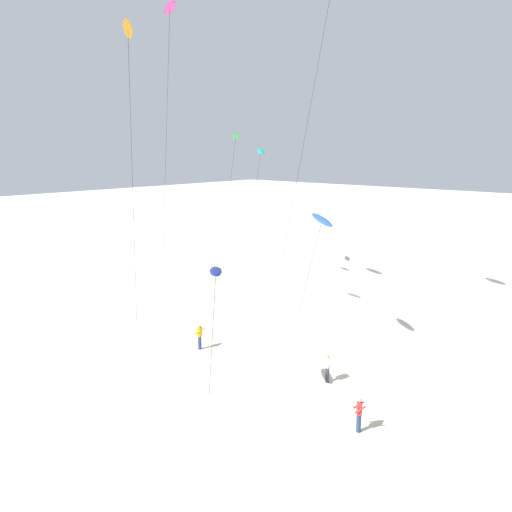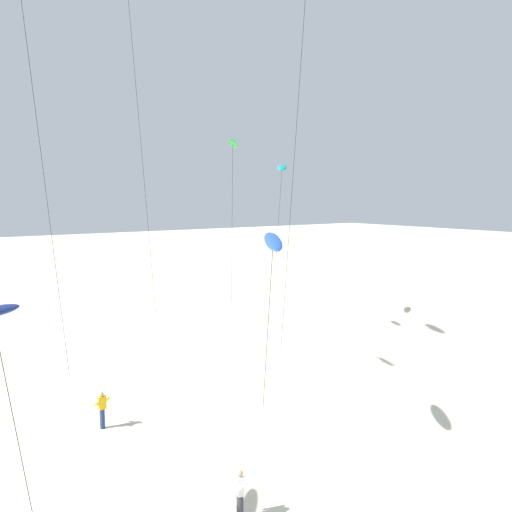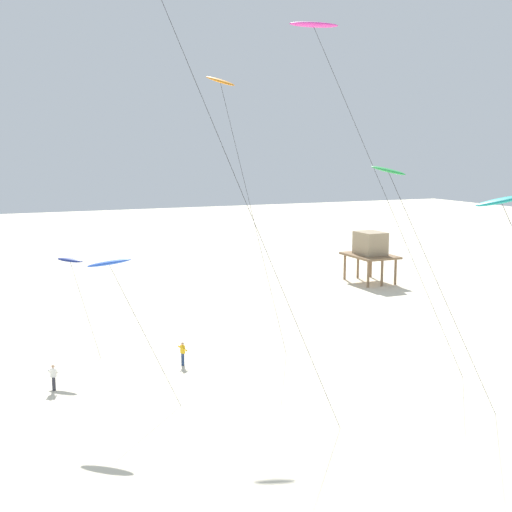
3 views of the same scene
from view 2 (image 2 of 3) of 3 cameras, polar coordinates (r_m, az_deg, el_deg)
ground_plane at (r=20.35m, az=17.39°, el=-23.51°), size 260.00×260.00×0.00m
kite_blue at (r=19.46m, az=1.92°, el=1.50°), size 3.05×4.83×8.79m
kite_teal at (r=40.44m, az=2.93°, el=9.75°), size 4.13×6.26×12.87m
kite_green at (r=35.20m, az=-2.64°, el=12.06°), size 4.13×6.43×14.05m
kite_flyer_nearest at (r=24.13m, az=-16.94°, el=-16.13°), size 0.62×0.59×1.67m
kite_flyer_furthest at (r=17.51m, az=-1.82°, el=-25.18°), size 0.66×0.68×1.67m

